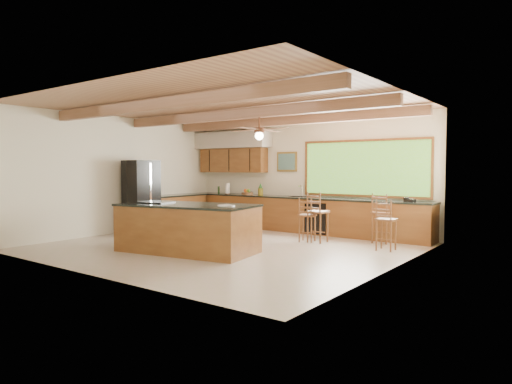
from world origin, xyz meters
The scene contains 9 objects.
ground centered at (0.00, 0.00, 0.00)m, with size 7.20×7.20×0.00m, color #BFAE9E.
room_shell centered at (-0.17, 0.65, 2.21)m, with size 7.27×6.54×3.02m.
counter_run centered at (-0.82, 2.52, 0.47)m, with size 7.12×3.10×1.26m.
island centered at (-0.24, -0.92, 0.48)m, with size 2.93×1.75×0.98m.
refrigerator centered at (-3.05, 0.23, 0.94)m, with size 0.80×0.78×1.87m.
bar_stool_a centered at (1.27, 1.61, 0.68)m, with size 0.42×0.42×1.15m.
bar_stool_b centered at (1.04, 1.55, 0.59)m, with size 0.43×0.43×1.00m.
bar_stool_c centered at (2.46, 2.39, 0.66)m, with size 0.43×0.43×1.12m.
bar_stool_d centered at (2.89, 1.54, 0.62)m, with size 0.38×0.38×1.05m.
Camera 1 is at (6.26, -7.36, 1.67)m, focal length 32.00 mm.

